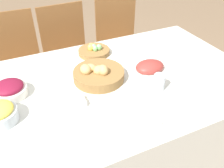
% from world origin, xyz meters
% --- Properties ---
extents(ground_plane, '(12.00, 12.00, 0.00)m').
position_xyz_m(ground_plane, '(0.00, 0.00, 0.00)').
color(ground_plane, '#7F664C').
extents(dining_table, '(1.84, 1.07, 0.74)m').
position_xyz_m(dining_table, '(0.00, 0.00, 0.37)').
color(dining_table, silver).
rests_on(dining_table, ground).
extents(chair_far_right, '(0.44, 0.44, 0.92)m').
position_xyz_m(chair_far_right, '(0.51, 0.88, 0.49)').
color(chair_far_right, brown).
rests_on(chair_far_right, ground).
extents(chair_far_center, '(0.44, 0.44, 0.92)m').
position_xyz_m(chair_far_center, '(-0.02, 0.88, 0.49)').
color(chair_far_center, brown).
rests_on(chair_far_center, ground).
extents(chair_far_left, '(0.42, 0.42, 0.92)m').
position_xyz_m(chair_far_left, '(-0.48, 0.88, 0.49)').
color(chair_far_left, brown).
rests_on(chair_far_left, ground).
extents(bread_basket, '(0.31, 0.31, 0.11)m').
position_xyz_m(bread_basket, '(-0.05, 0.05, 0.77)').
color(bread_basket, olive).
rests_on(bread_basket, dining_table).
extents(egg_basket, '(0.23, 0.23, 0.08)m').
position_xyz_m(egg_basket, '(0.04, 0.36, 0.76)').
color(egg_basket, olive).
rests_on(egg_basket, dining_table).
extents(ham_platter, '(0.30, 0.21, 0.08)m').
position_xyz_m(ham_platter, '(0.29, 0.00, 0.76)').
color(ham_platter, white).
rests_on(ham_platter, dining_table).
extents(beet_salad_bowl, '(0.19, 0.19, 0.09)m').
position_xyz_m(beet_salad_bowl, '(-0.56, 0.11, 0.78)').
color(beet_salad_bowl, white).
rests_on(beet_salad_bowl, dining_table).
extents(dinner_plate, '(0.25, 0.25, 0.01)m').
position_xyz_m(dinner_plate, '(0.01, -0.34, 0.74)').
color(dinner_plate, white).
rests_on(dinner_plate, dining_table).
extents(fork, '(0.01, 0.19, 0.00)m').
position_xyz_m(fork, '(-0.13, -0.34, 0.74)').
color(fork, silver).
rests_on(fork, dining_table).
extents(knife, '(0.01, 0.19, 0.00)m').
position_xyz_m(knife, '(0.16, -0.34, 0.74)').
color(knife, silver).
rests_on(knife, dining_table).
extents(spoon, '(0.01, 0.19, 0.00)m').
position_xyz_m(spoon, '(0.19, -0.34, 0.74)').
color(spoon, silver).
rests_on(spoon, dining_table).
extents(drinking_cup, '(0.07, 0.07, 0.10)m').
position_xyz_m(drinking_cup, '(0.23, -0.19, 0.78)').
color(drinking_cup, silver).
rests_on(drinking_cup, dining_table).
extents(butter_dish, '(0.13, 0.08, 0.03)m').
position_xyz_m(butter_dish, '(-0.26, -0.12, 0.75)').
color(butter_dish, white).
rests_on(butter_dish, dining_table).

